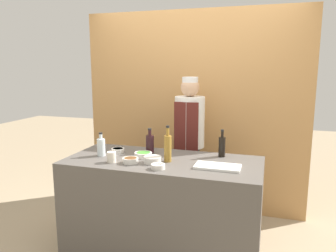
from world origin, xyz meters
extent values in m
cube|color=#B7844C|center=(0.00, 1.22, 1.20)|extent=(2.70, 0.18, 2.40)
cube|color=#514C47|center=(0.00, 0.00, 0.46)|extent=(1.74, 0.79, 0.93)
cylinder|color=silver|center=(-0.06, -0.11, 0.96)|extent=(0.16, 0.16, 0.05)
cylinder|color=#703384|center=(-0.06, -0.11, 0.98)|extent=(0.13, 0.13, 0.02)
cylinder|color=silver|center=(-0.50, 0.11, 0.95)|extent=(0.12, 0.12, 0.04)
cylinder|color=yellow|center=(-0.50, 0.11, 0.96)|extent=(0.10, 0.10, 0.01)
cylinder|color=silver|center=(-0.23, -0.18, 0.95)|extent=(0.13, 0.13, 0.05)
cylinder|color=brown|center=(-0.23, -0.18, 0.97)|extent=(0.11, 0.11, 0.01)
cylinder|color=silver|center=(0.05, -0.26, 0.95)|extent=(0.11, 0.11, 0.04)
cylinder|color=red|center=(0.05, -0.26, 0.96)|extent=(0.09, 0.09, 0.01)
cylinder|color=silver|center=(-0.20, 0.04, 0.95)|extent=(0.16, 0.16, 0.04)
cylinder|color=green|center=(-0.20, 0.04, 0.96)|extent=(0.13, 0.13, 0.01)
cube|color=white|center=(0.50, -0.08, 0.94)|extent=(0.37, 0.20, 0.02)
cylinder|color=silver|center=(-0.59, -0.04, 1.01)|extent=(0.08, 0.08, 0.16)
cylinder|color=silver|center=(-0.59, -0.04, 1.11)|extent=(0.03, 0.03, 0.05)
cylinder|color=black|center=(-0.59, -0.04, 1.14)|extent=(0.03, 0.03, 0.01)
cylinder|color=black|center=(0.49, 0.27, 1.02)|extent=(0.06, 0.06, 0.18)
cylinder|color=black|center=(0.49, 0.27, 1.14)|extent=(0.02, 0.02, 0.06)
cylinder|color=black|center=(0.49, 0.27, 1.18)|extent=(0.03, 0.03, 0.02)
cylinder|color=black|center=(-0.19, 0.19, 1.02)|extent=(0.08, 0.08, 0.17)
cylinder|color=black|center=(-0.19, 0.19, 1.13)|extent=(0.03, 0.03, 0.05)
cylinder|color=black|center=(-0.19, 0.19, 1.16)|extent=(0.03, 0.03, 0.01)
cylinder|color=olive|center=(0.06, -0.04, 1.05)|extent=(0.07, 0.07, 0.23)
cylinder|color=olive|center=(0.06, -0.04, 1.20)|extent=(0.03, 0.03, 0.07)
cylinder|color=black|center=(0.06, -0.04, 1.24)|extent=(0.03, 0.03, 0.02)
cylinder|color=silver|center=(-0.40, -0.21, 0.98)|extent=(0.08, 0.08, 0.09)
cylinder|color=#28282D|center=(0.06, 0.77, 0.44)|extent=(0.24, 0.24, 0.87)
cylinder|color=white|center=(0.06, 0.77, 1.15)|extent=(0.33, 0.33, 0.56)
cube|color=#561E19|center=(0.06, 0.62, 1.13)|extent=(0.26, 0.02, 0.51)
sphere|color=tan|center=(0.06, 0.77, 1.53)|extent=(0.20, 0.20, 0.20)
cylinder|color=white|center=(0.06, 0.77, 1.61)|extent=(0.17, 0.17, 0.07)
camera|label=1|loc=(0.89, -2.68, 1.76)|focal=35.00mm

